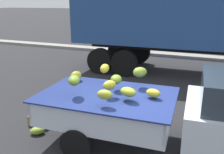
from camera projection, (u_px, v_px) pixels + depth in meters
name	position (u px, v px, depth m)	size (l,w,h in m)	color
ground	(138.00, 147.00, 5.12)	(220.00, 220.00, 0.00)	#28282B
curb_strip	(188.00, 56.00, 13.43)	(80.00, 0.80, 0.16)	gray
pickup_truck	(206.00, 116.00, 4.54)	(5.04, 2.12, 1.70)	silver
semi_trailer	(223.00, 13.00, 9.25)	(12.08, 3.00, 3.95)	navy
fallen_banana_bunch_near_tailgate	(37.00, 131.00, 5.62)	(0.33, 0.24, 0.17)	olive
produce_crate	(41.00, 120.00, 6.07)	(0.52, 0.36, 0.24)	olive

